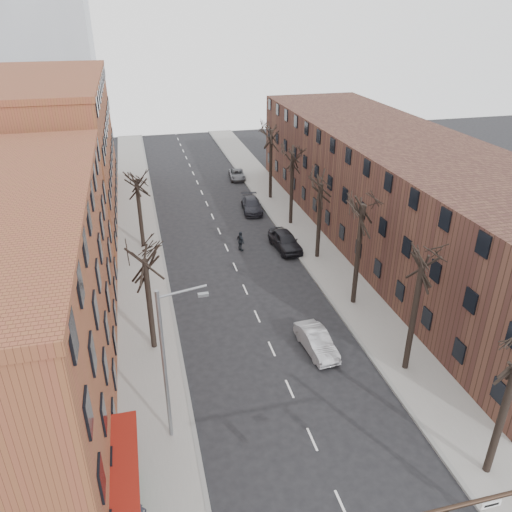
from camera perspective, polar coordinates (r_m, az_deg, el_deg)
sidewalk_left at (r=49.34m, az=-13.22°, el=1.51°), size 4.00×90.00×0.15m
sidewalk_right at (r=51.71m, az=4.72°, el=3.36°), size 4.00×90.00×0.15m
building_left_far at (r=56.21m, az=-22.59°, el=10.82°), size 12.00×28.00×14.00m
building_right at (r=48.83m, az=15.83°, el=7.19°), size 12.00×50.00×10.00m
awning_left at (r=26.04m, az=-14.07°, el=-26.45°), size 1.20×7.00×0.15m
tree_right_a at (r=29.03m, az=24.76°, el=-21.49°), size 5.20×5.20×10.00m
tree_right_b at (r=33.60m, az=16.62°, el=-12.26°), size 5.20×5.20×10.80m
tree_right_c at (r=39.28m, az=11.00°, el=-5.31°), size 5.20×5.20×11.60m
tree_right_d at (r=45.67m, az=6.97°, el=-0.17°), size 5.20×5.20×10.00m
tree_right_e at (r=52.49m, az=3.96°, el=3.67°), size 5.20×5.20×10.80m
tree_right_f at (r=59.61m, az=1.64°, el=6.61°), size 5.20×5.20×11.60m
tree_left_a at (r=34.64m, az=-11.52°, el=-10.24°), size 5.20×5.20×9.50m
tree_left_b at (r=48.46m, az=-12.70°, el=0.99°), size 5.20×5.20×9.50m
streetlight at (r=25.24m, az=-10.09°, el=-11.70°), size 2.45×0.22×9.03m
silver_sedan at (r=33.56m, az=6.92°, el=-9.67°), size 1.90×4.46×1.43m
parked_car_near at (r=46.68m, az=3.34°, el=1.78°), size 2.43×5.17×1.71m
parked_car_mid at (r=55.46m, az=-0.49°, el=5.83°), size 2.50×5.12×1.43m
parked_car_far at (r=66.49m, az=-2.20°, el=9.29°), size 2.31×4.37×1.17m
pedestrian_crossing at (r=46.22m, az=-1.77°, el=1.69°), size 0.86×1.21×1.91m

